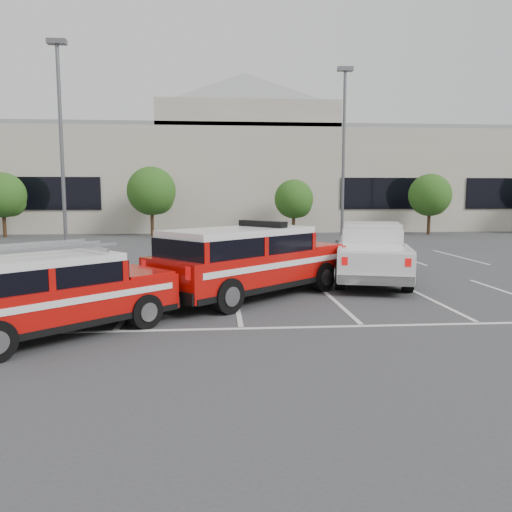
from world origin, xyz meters
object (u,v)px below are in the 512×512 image
(white_pickup, at_px, (371,257))
(ladder_suv, at_px, (52,300))
(tree_left, at_px, (4,197))
(fire_chief_suv, at_px, (250,266))
(convention_building, at_px, (224,174))
(tree_right, at_px, (431,197))
(tree_mid_left, at_px, (153,193))
(tree_mid_right, at_px, (295,200))
(light_pole_left, at_px, (62,147))
(light_pole_mid, at_px, (343,156))

(white_pickup, xyz_separation_m, ladder_suv, (-8.65, -6.24, -0.00))
(tree_left, xyz_separation_m, fire_chief_suv, (15.33, -21.47, -1.89))
(convention_building, relative_size, tree_right, 13.58)
(tree_mid_left, bearing_deg, tree_right, -0.00)
(tree_mid_right, bearing_deg, tree_left, 180.00)
(fire_chief_suv, relative_size, ladder_suv, 1.24)
(tree_mid_right, height_order, white_pickup, tree_mid_right)
(ladder_suv, bearing_deg, tree_mid_left, 140.20)
(tree_left, distance_m, tree_mid_left, 10.00)
(light_pole_left, bearing_deg, fire_chief_suv, -53.59)
(tree_right, bearing_deg, tree_mid_right, -180.00)
(light_pole_left, distance_m, white_pickup, 16.14)
(convention_building, xyz_separation_m, tree_mid_left, (-5.09, -9.82, -1.68))
(tree_mid_left, xyz_separation_m, light_pole_left, (-3.09, -10.05, 2.14))
(tree_mid_right, xyz_separation_m, tree_right, (10.00, 0.00, 0.27))
(tree_right, relative_size, fire_chief_suv, 0.73)
(white_pickup, bearing_deg, tree_mid_left, 132.35)
(tree_mid_left, bearing_deg, tree_left, -180.00)
(tree_right, bearing_deg, ladder_suv, -127.06)
(convention_building, distance_m, light_pole_left, 21.49)
(tree_mid_left, distance_m, light_pole_mid, 13.53)
(convention_building, xyz_separation_m, ladder_suv, (-4.07, -34.95, -3.96))
(light_pole_mid, bearing_deg, tree_left, 164.57)
(tree_mid_right, height_order, fire_chief_suv, tree_mid_right)
(light_pole_left, bearing_deg, tree_left, 124.52)
(white_pickup, bearing_deg, tree_left, 151.40)
(fire_chief_suv, bearing_deg, tree_mid_right, 125.90)
(light_pole_left, distance_m, fire_chief_suv, 14.84)
(tree_left, relative_size, light_pole_mid, 0.43)
(convention_building, xyz_separation_m, light_pole_mid, (6.82, -15.86, 0.47))
(white_pickup, bearing_deg, tree_right, 76.57)
(tree_mid_right, xyz_separation_m, light_pole_left, (-13.09, -10.05, 2.68))
(convention_building, xyz_separation_m, tree_left, (-15.09, -9.82, -1.95))
(ladder_suv, bearing_deg, tree_left, 161.55)
(fire_chief_suv, bearing_deg, tree_right, 103.83)
(convention_building, xyz_separation_m, tree_mid_right, (4.91, -9.82, -2.22))
(tree_right, bearing_deg, convention_building, 146.63)
(tree_right, height_order, fire_chief_suv, tree_right)
(tree_left, distance_m, ladder_suv, 27.51)
(ladder_suv, bearing_deg, light_pole_left, 153.12)
(ladder_suv, bearing_deg, tree_mid_right, 118.21)
(tree_mid_right, distance_m, light_pole_mid, 6.88)
(convention_building, distance_m, fire_chief_suv, 31.53)
(tree_left, height_order, tree_mid_right, tree_left)
(light_pole_left, bearing_deg, tree_mid_right, 37.50)
(fire_chief_suv, relative_size, white_pickup, 0.91)
(light_pole_left, bearing_deg, white_pickup, -34.73)
(tree_mid_left, bearing_deg, tree_mid_right, -0.00)
(tree_right, height_order, light_pole_mid, light_pole_mid)
(tree_mid_left, bearing_deg, fire_chief_suv, -76.05)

